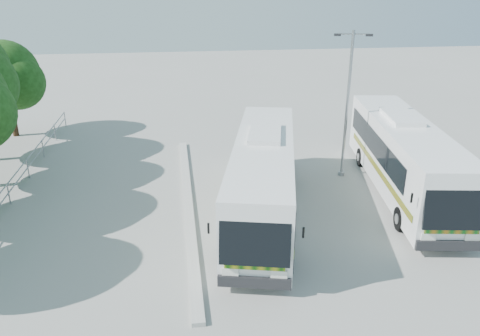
{
  "coord_description": "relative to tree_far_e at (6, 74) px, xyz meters",
  "views": [
    {
      "loc": [
        -2.63,
        -16.64,
        9.09
      ],
      "look_at": [
        -0.12,
        1.03,
        1.95
      ],
      "focal_mm": 35.0,
      "sensor_mm": 36.0,
      "label": 1
    }
  ],
  "objects": [
    {
      "name": "ground",
      "position": [
        12.63,
        -13.3,
        -3.89
      ],
      "size": [
        100.0,
        100.0,
        0.0
      ],
      "primitive_type": "plane",
      "color": "gray",
      "rests_on": "ground"
    },
    {
      "name": "kerb_divider",
      "position": [
        10.33,
        -11.3,
        -3.81
      ],
      "size": [
        0.4,
        16.0,
        0.15
      ],
      "primitive_type": "cube",
      "color": "#B2B2AD",
      "rests_on": "ground"
    },
    {
      "name": "railing",
      "position": [
        2.63,
        -9.3,
        -3.15
      ],
      "size": [
        0.06,
        22.0,
        1.0
      ],
      "color": "gray",
      "rests_on": "ground"
    },
    {
      "name": "tree_far_e",
      "position": [
        0.0,
        0.0,
        0.0
      ],
      "size": [
        4.54,
        4.28,
        5.92
      ],
      "color": "#382314",
      "rests_on": "ground"
    },
    {
      "name": "coach_main",
      "position": [
        13.41,
        -12.69,
        -2.16
      ],
      "size": [
        4.82,
        11.57,
        3.15
      ],
      "rotation": [
        0.0,
        0.0,
        -0.23
      ],
      "color": "silver",
      "rests_on": "ground"
    },
    {
      "name": "coach_adjacent",
      "position": [
        20.11,
        -11.35,
        -2.13
      ],
      "size": [
        4.12,
        11.8,
        3.21
      ],
      "rotation": [
        0.0,
        0.0,
        -0.16
      ],
      "color": "white",
      "rests_on": "ground"
    },
    {
      "name": "lamppost",
      "position": [
        18.11,
        -9.12,
        0.01
      ],
      "size": [
        1.71,
        0.56,
        7.06
      ],
      "rotation": [
        0.0,
        0.0,
        -0.24
      ],
      "color": "gray",
      "rests_on": "ground"
    }
  ]
}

